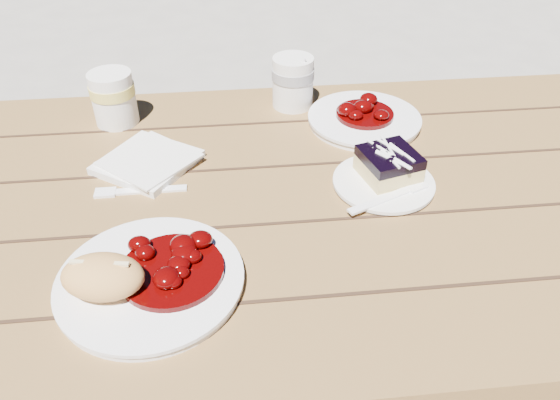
{
  "coord_description": "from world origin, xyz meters",
  "views": [
    {
      "loc": [
        -0.11,
        -0.74,
        1.31
      ],
      "look_at": [
        -0.04,
        -0.1,
        0.81
      ],
      "focal_mm": 35.0,
      "sensor_mm": 36.0,
      "label": 1
    }
  ],
  "objects": [
    {
      "name": "second_stew",
      "position": [
        0.17,
        0.22,
        0.79
      ],
      "size": [
        0.12,
        0.12,
        0.04
      ],
      "primitive_type": null,
      "color": "#410202",
      "rests_on": "second_plate"
    },
    {
      "name": "blueberry_cake",
      "position": [
        0.16,
        0.02,
        0.78
      ],
      "size": [
        0.11,
        0.11,
        0.05
      ],
      "rotation": [
        0.0,
        0.0,
        0.27
      ],
      "color": "#DCC678",
      "rests_on": "dessert_plate"
    },
    {
      "name": "fork_table",
      "position": [
        -0.25,
        0.03,
        0.75
      ],
      "size": [
        0.16,
        0.03,
        0.0
      ],
      "primitive_type": null,
      "rotation": [
        0.0,
        0.0,
        1.57
      ],
      "color": "white",
      "rests_on": "picnic_table"
    },
    {
      "name": "goulash_stew",
      "position": [
        -0.2,
        -0.19,
        0.79
      ],
      "size": [
        0.14,
        0.14,
        0.04
      ],
      "primitive_type": null,
      "color": "#410202",
      "rests_on": "main_plate"
    },
    {
      "name": "second_plate",
      "position": [
        0.17,
        0.22,
        0.76
      ],
      "size": [
        0.22,
        0.22,
        0.02
      ],
      "primitive_type": "cylinder",
      "color": "white",
      "rests_on": "picnic_table"
    },
    {
      "name": "fork_dessert",
      "position": [
        0.13,
        -0.05,
        0.76
      ],
      "size": [
        0.16,
        0.09,
        0.0
      ],
      "primitive_type": null,
      "rotation": [
        0.0,
        0.0,
        -1.15
      ],
      "color": "white",
      "rests_on": "dessert_plate"
    },
    {
      "name": "picnic_table",
      "position": [
        0.0,
        -0.0,
        0.59
      ],
      "size": [
        2.0,
        1.55,
        0.75
      ],
      "color": "brown",
      "rests_on": "ground"
    },
    {
      "name": "napkin_stack",
      "position": [
        -0.26,
        0.11,
        0.76
      ],
      "size": [
        0.21,
        0.21,
        0.01
      ],
      "primitive_type": "cube",
      "rotation": [
        0.0,
        0.0,
        0.96
      ],
      "color": "white",
      "rests_on": "picnic_table"
    },
    {
      "name": "bread_roll",
      "position": [
        -0.28,
        -0.21,
        0.79
      ],
      "size": [
        0.12,
        0.09,
        0.06
      ],
      "primitive_type": "ellipsoid",
      "rotation": [
        0.0,
        0.0,
        -0.17
      ],
      "color": "tan",
      "rests_on": "main_plate"
    },
    {
      "name": "main_plate",
      "position": [
        -0.23,
        -0.19,
        0.76
      ],
      "size": [
        0.25,
        0.25,
        0.02
      ],
      "primitive_type": "cylinder",
      "color": "white",
      "rests_on": "picnic_table"
    },
    {
      "name": "second_cup",
      "position": [
        -0.33,
        0.28,
        0.8
      ],
      "size": [
        0.09,
        0.09,
        0.11
      ],
      "primitive_type": "cylinder",
      "color": "white",
      "rests_on": "picnic_table"
    },
    {
      "name": "dessert_plate",
      "position": [
        0.15,
        0.0,
        0.76
      ],
      "size": [
        0.17,
        0.17,
        0.01
      ],
      "primitive_type": "cylinder",
      "color": "white",
      "rests_on": "picnic_table"
    },
    {
      "name": "coffee_cup",
      "position": [
        0.03,
        0.31,
        0.8
      ],
      "size": [
        0.09,
        0.09,
        0.11
      ],
      "primitive_type": "cylinder",
      "color": "white",
      "rests_on": "picnic_table"
    }
  ]
}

